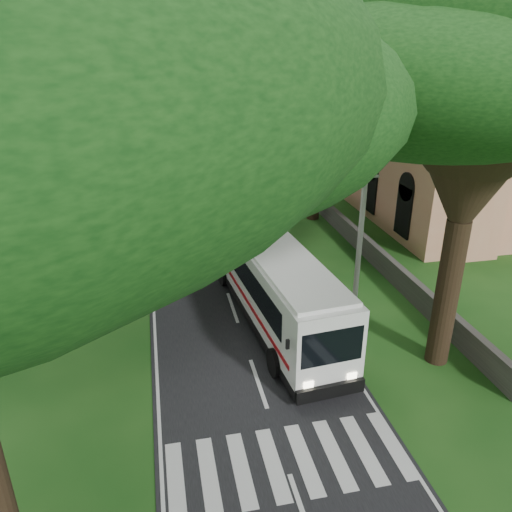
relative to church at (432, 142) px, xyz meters
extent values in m
plane|color=#174614|center=(-17.86, -21.55, -4.91)|extent=(140.00, 140.00, 0.00)
cube|color=black|center=(-17.86, 3.45, -4.90)|extent=(8.00, 120.00, 0.04)
cube|color=silver|center=(-17.86, -23.55, -4.91)|extent=(8.00, 3.00, 0.01)
cube|color=#383533|center=(-8.86, 2.45, -4.31)|extent=(0.35, 50.00, 1.20)
cube|color=tan|center=(0.14, 0.45, -1.71)|extent=(12.00, 22.00, 6.40)
pyramid|color=#595960|center=(0.14, 0.45, 3.69)|extent=(14.00, 24.00, 2.20)
cube|color=tan|center=(-2.86, -9.55, 0.09)|extent=(3.00, 3.00, 10.00)
cone|color=#595960|center=(-2.86, -9.55, 5.89)|extent=(4.00, 4.00, 1.60)
cylinder|color=gray|center=(-12.36, -15.55, -0.91)|extent=(0.24, 0.24, 8.00)
cube|color=gray|center=(-12.36, -15.55, 2.49)|extent=(1.60, 0.10, 0.10)
cube|color=gray|center=(-12.36, -15.55, 1.89)|extent=(1.20, 0.10, 0.10)
cylinder|color=gray|center=(-12.36, 4.45, -0.91)|extent=(0.24, 0.24, 8.00)
cube|color=gray|center=(-12.36, 4.45, 2.49)|extent=(1.60, 0.10, 0.10)
cube|color=gray|center=(-12.36, 4.45, 1.89)|extent=(1.20, 0.10, 0.10)
cylinder|color=gray|center=(-12.36, 24.45, -0.91)|extent=(0.24, 0.24, 8.00)
cube|color=gray|center=(-12.36, 24.45, 2.49)|extent=(1.60, 0.10, 0.10)
cube|color=gray|center=(-12.36, 24.45, 1.89)|extent=(1.20, 0.10, 0.10)
cylinder|color=black|center=(-25.86, -9.55, -2.22)|extent=(0.90, 0.90, 5.37)
cone|color=black|center=(-25.86, -9.55, 2.36)|extent=(3.20, 3.20, 3.80)
ellipsoid|color=black|center=(-25.86, -9.55, 6.03)|extent=(15.83, 15.83, 6.65)
cylinder|color=black|center=(-25.36, 8.45, -2.26)|extent=(0.90, 0.90, 5.30)
cone|color=black|center=(-25.36, 8.45, 2.30)|extent=(3.20, 3.20, 3.80)
ellipsoid|color=black|center=(-25.36, 8.45, 5.88)|extent=(15.58, 15.58, 6.55)
cylinder|color=black|center=(-26.36, 26.45, -1.74)|extent=(0.90, 0.90, 6.33)
cone|color=black|center=(-26.36, 26.45, 3.32)|extent=(3.20, 3.20, 3.80)
ellipsoid|color=black|center=(-26.36, 26.45, 8.16)|extent=(13.52, 13.52, 5.68)
cylinder|color=black|center=(-10.36, -19.55, -1.87)|extent=(0.90, 0.90, 6.08)
cone|color=black|center=(-10.36, -19.55, 3.07)|extent=(3.20, 3.20, 3.80)
ellipsoid|color=black|center=(-10.36, -19.55, 7.61)|extent=(15.57, 15.57, 6.54)
cylinder|color=black|center=(-9.86, -1.55, -1.70)|extent=(0.90, 0.90, 6.41)
cone|color=black|center=(-9.86, -1.55, 3.40)|extent=(3.20, 3.20, 3.80)
ellipsoid|color=black|center=(-9.86, -1.55, 8.33)|extent=(14.86, 14.86, 6.24)
cylinder|color=black|center=(-10.36, 16.45, -1.94)|extent=(0.90, 0.90, 5.95)
cone|color=black|center=(-10.36, 16.45, 2.94)|extent=(3.20, 3.20, 3.80)
ellipsoid|color=black|center=(-10.36, 16.45, 7.31)|extent=(16.04, 16.04, 6.73)
cylinder|color=black|center=(-9.36, 34.45, -2.05)|extent=(0.90, 0.90, 5.72)
cone|color=black|center=(-9.36, 34.45, 2.71)|extent=(3.20, 3.20, 3.80)
ellipsoid|color=black|center=(-9.36, 34.45, 6.80)|extent=(14.61, 14.61, 6.14)
cube|color=white|center=(-16.19, -14.84, -2.87)|extent=(3.83, 12.88, 3.12)
cube|color=black|center=(-16.22, -14.52, -2.42)|extent=(3.67, 10.57, 1.16)
cube|color=black|center=(-16.19, -14.84, -4.38)|extent=(3.87, 12.92, 0.37)
cube|color=#AA0B10|center=(-16.19, -14.84, -3.59)|extent=(3.76, 11.62, 0.19)
cube|color=white|center=(-16.19, -14.84, -1.25)|extent=(3.56, 12.23, 0.19)
cylinder|color=black|center=(-17.11, -19.17, -4.33)|extent=(0.48, 1.19, 1.16)
cylinder|color=black|center=(-14.48, -18.92, -4.33)|extent=(0.48, 1.19, 1.16)
cylinder|color=black|center=(-17.89, -10.96, -4.33)|extent=(0.48, 1.19, 1.16)
cylinder|color=black|center=(-15.26, -10.71, -4.33)|extent=(0.48, 1.19, 1.16)
imported|color=silver|center=(-19.07, 21.55, -4.18)|extent=(2.43, 4.33, 1.39)
imported|color=#24214D|center=(-20.86, 36.13, -4.26)|extent=(1.82, 3.88, 1.23)
imported|color=maroon|center=(-16.46, 39.40, -4.18)|extent=(1.96, 4.80, 1.39)
imported|color=black|center=(-25.05, -9.83, -4.08)|extent=(0.52, 0.68, 1.66)
camera|label=1|loc=(-21.18, -34.79, 7.23)|focal=35.00mm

